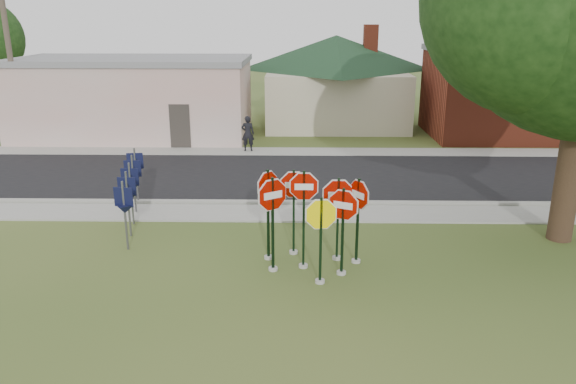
{
  "coord_description": "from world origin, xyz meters",
  "views": [
    {
      "loc": [
        -0.22,
        -12.02,
        6.31
      ],
      "look_at": [
        -0.48,
        2.0,
        1.88
      ],
      "focal_mm": 35.0,
      "sensor_mm": 36.0,
      "label": 1
    }
  ],
  "objects_px": {
    "stop_sign_left": "(273,210)",
    "pedestrian": "(248,133)",
    "utility_pole_near": "(8,45)",
    "stop_sign_yellow": "(321,230)",
    "stop_sign_center": "(304,206)"
  },
  "relations": [
    {
      "from": "utility_pole_near",
      "to": "pedestrian",
      "type": "distance_m",
      "value": 12.1
    },
    {
      "from": "stop_sign_yellow",
      "to": "utility_pole_near",
      "type": "relative_size",
      "value": 0.24
    },
    {
      "from": "stop_sign_center",
      "to": "utility_pole_near",
      "type": "distance_m",
      "value": 19.88
    },
    {
      "from": "utility_pole_near",
      "to": "stop_sign_yellow",
      "type": "bearing_deg",
      "value": -45.67
    },
    {
      "from": "stop_sign_yellow",
      "to": "stop_sign_left",
      "type": "xyz_separation_m",
      "value": [
        -1.19,
        0.69,
        0.24
      ]
    },
    {
      "from": "stop_sign_center",
      "to": "stop_sign_yellow",
      "type": "distance_m",
      "value": 1.01
    },
    {
      "from": "stop_sign_center",
      "to": "pedestrian",
      "type": "bearing_deg",
      "value": 101.17
    },
    {
      "from": "stop_sign_center",
      "to": "pedestrian",
      "type": "xyz_separation_m",
      "value": [
        -2.56,
        12.98,
        -0.78
      ]
    },
    {
      "from": "stop_sign_center",
      "to": "stop_sign_left",
      "type": "distance_m",
      "value": 0.81
    },
    {
      "from": "stop_sign_center",
      "to": "pedestrian",
      "type": "relative_size",
      "value": 1.6
    },
    {
      "from": "stop_sign_left",
      "to": "pedestrian",
      "type": "bearing_deg",
      "value": 97.69
    },
    {
      "from": "stop_sign_left",
      "to": "pedestrian",
      "type": "relative_size",
      "value": 1.54
    },
    {
      "from": "stop_sign_left",
      "to": "utility_pole_near",
      "type": "xyz_separation_m",
      "value": [
        -13.15,
        13.99,
        3.32
      ]
    },
    {
      "from": "stop_sign_center",
      "to": "stop_sign_left",
      "type": "xyz_separation_m",
      "value": [
        -0.78,
        -0.19,
        -0.05
      ]
    },
    {
      "from": "stop_sign_center",
      "to": "stop_sign_left",
      "type": "bearing_deg",
      "value": -166.14
    }
  ]
}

